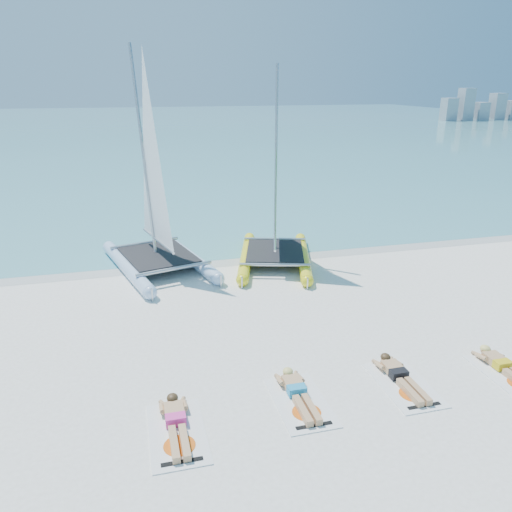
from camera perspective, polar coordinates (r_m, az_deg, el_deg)
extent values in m
plane|color=white|center=(12.67, -0.03, -8.68)|extent=(140.00, 140.00, 0.00)
cube|color=#6FB2B9|center=(74.13, -12.67, 14.25)|extent=(140.00, 115.00, 0.01)
cube|color=beige|center=(17.61, -4.50, -0.48)|extent=(140.00, 1.40, 0.01)
cube|color=#989FA7|center=(88.90, 21.18, 15.36)|extent=(2.00, 2.00, 3.50)
cube|color=#989FA7|center=(90.61, 22.85, 15.69)|extent=(2.00, 2.00, 5.00)
cube|color=#989FA7|center=(92.47, 24.30, 14.86)|extent=(2.00, 2.00, 2.80)
cube|color=#989FA7|center=(94.31, 25.84, 15.13)|extent=(2.00, 2.00, 4.20)
cube|color=#989FA7|center=(96.27, 27.21, 14.62)|extent=(2.00, 2.00, 3.00)
cylinder|color=#BDD3F8|center=(16.86, -14.54, -1.21)|extent=(1.65, 4.79, 0.43)
cone|color=#BDD3F8|center=(19.33, -16.65, 1.22)|extent=(0.55, 0.70, 0.41)
cylinder|color=#BDD3F8|center=(17.48, -7.72, -0.03)|extent=(1.65, 4.79, 0.43)
cone|color=#BDD3F8|center=(19.87, -10.60, 2.20)|extent=(0.55, 0.70, 0.41)
cube|color=black|center=(17.06, -11.12, 0.17)|extent=(2.69, 3.11, 0.03)
cylinder|color=#B0B3B7|center=(17.12, -12.79, 11.59)|extent=(0.42, 1.26, 6.67)
cylinder|color=yellow|center=(17.36, -1.11, -0.04)|extent=(1.64, 4.37, 0.39)
cone|color=yellow|center=(19.68, -0.72, 2.31)|extent=(0.52, 0.65, 0.37)
cylinder|color=yellow|center=(17.37, 5.43, -0.12)|extent=(1.64, 4.37, 0.39)
cone|color=yellow|center=(19.69, 5.06, 2.24)|extent=(0.52, 0.65, 0.37)
cube|color=black|center=(17.26, 2.17, 0.63)|extent=(2.53, 2.89, 0.03)
cylinder|color=#B0B3B7|center=(17.32, 2.30, 11.08)|extent=(0.42, 1.15, 6.12)
cube|color=white|center=(9.56, -8.98, -19.36)|extent=(1.00, 1.85, 0.02)
cube|color=tan|center=(9.83, -9.29, -17.32)|extent=(0.36, 0.55, 0.17)
cube|color=#E83698|center=(9.67, -9.16, -17.99)|extent=(0.37, 0.22, 0.17)
cube|color=tan|center=(9.22, -8.75, -20.40)|extent=(0.31, 0.85, 0.13)
sphere|color=tan|center=(10.11, -9.51, -15.91)|extent=(0.21, 0.21, 0.21)
ellipsoid|color=#3C2915|center=(10.10, -9.53, -15.69)|extent=(0.22, 0.24, 0.15)
cube|color=white|center=(10.22, 5.10, -16.27)|extent=(1.00, 1.85, 0.02)
cube|color=tan|center=(10.50, 4.32, -14.47)|extent=(0.36, 0.55, 0.17)
cube|color=#2490C1|center=(10.34, 4.68, -15.04)|extent=(0.37, 0.22, 0.17)
cube|color=tan|center=(9.90, 5.85, -17.11)|extent=(0.31, 0.85, 0.13)
sphere|color=tan|center=(10.77, 3.68, -13.25)|extent=(0.21, 0.21, 0.21)
ellipsoid|color=#E5D06C|center=(10.75, 3.67, -13.04)|extent=(0.22, 0.24, 0.15)
cube|color=white|center=(11.10, 16.54, -13.92)|extent=(1.00, 1.85, 0.02)
cube|color=tan|center=(11.35, 15.48, -12.36)|extent=(0.36, 0.55, 0.17)
cube|color=black|center=(11.20, 15.99, -12.83)|extent=(0.37, 0.22, 0.17)
cube|color=tan|center=(10.80, 17.59, -14.57)|extent=(0.31, 0.85, 0.13)
sphere|color=tan|center=(11.60, 14.60, -11.30)|extent=(0.21, 0.21, 0.21)
ellipsoid|color=#3C2915|center=(11.59, 14.59, -11.10)|extent=(0.22, 0.24, 0.15)
cube|color=white|center=(12.25, 26.97, -12.01)|extent=(1.00, 1.85, 0.02)
cube|color=tan|center=(12.47, 25.77, -10.67)|extent=(0.36, 0.55, 0.17)
cube|color=gold|center=(12.34, 26.36, -11.06)|extent=(0.37, 0.22, 0.17)
sphere|color=tan|center=(12.69, 24.74, -9.76)|extent=(0.21, 0.21, 0.21)
ellipsoid|color=#E5D06C|center=(12.68, 24.73, -9.58)|extent=(0.22, 0.24, 0.15)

